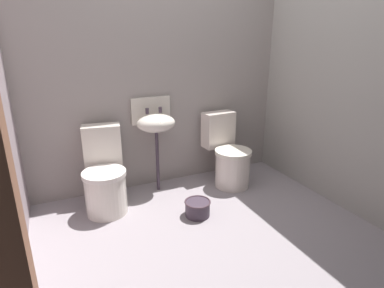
{
  "coord_description": "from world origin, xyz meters",
  "views": [
    {
      "loc": [
        -1.08,
        -2.09,
        1.59
      ],
      "look_at": [
        0.0,
        0.27,
        0.7
      ],
      "focal_mm": 29.46,
      "sensor_mm": 36.0,
      "label": 1
    }
  ],
  "objects_px": {
    "toilet_right": "(228,156)",
    "sink": "(155,122)",
    "toilet_left": "(105,177)",
    "bucket": "(198,208)"
  },
  "relations": [
    {
      "from": "toilet_right",
      "to": "sink",
      "type": "relative_size",
      "value": 0.79
    },
    {
      "from": "toilet_left",
      "to": "sink",
      "type": "relative_size",
      "value": 0.79
    },
    {
      "from": "toilet_left",
      "to": "bucket",
      "type": "xyz_separation_m",
      "value": [
        0.74,
        -0.5,
        -0.24
      ]
    },
    {
      "from": "toilet_left",
      "to": "toilet_right",
      "type": "distance_m",
      "value": 1.36
    },
    {
      "from": "toilet_right",
      "to": "toilet_left",
      "type": "bearing_deg",
      "value": -4.93
    },
    {
      "from": "sink",
      "to": "bucket",
      "type": "height_order",
      "value": "sink"
    },
    {
      "from": "toilet_right",
      "to": "bucket",
      "type": "bearing_deg",
      "value": 34.06
    },
    {
      "from": "toilet_right",
      "to": "sink",
      "type": "height_order",
      "value": "sink"
    },
    {
      "from": "toilet_right",
      "to": "bucket",
      "type": "relative_size",
      "value": 3.18
    },
    {
      "from": "toilet_left",
      "to": "sink",
      "type": "xyz_separation_m",
      "value": [
        0.58,
        0.19,
        0.43
      ]
    }
  ]
}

